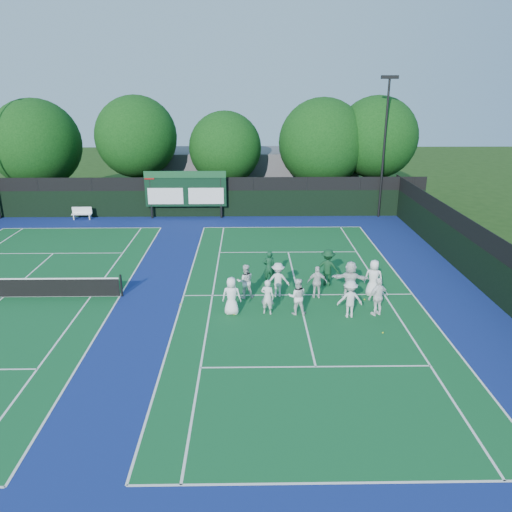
{
  "coord_description": "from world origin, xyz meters",
  "views": [
    {
      "loc": [
        -2.38,
        -20.88,
        9.57
      ],
      "look_at": [
        -2.0,
        3.0,
        1.3
      ],
      "focal_mm": 35.0,
      "sensor_mm": 36.0,
      "label": 1
    }
  ],
  "objects_px": {
    "scoreboard": "(185,189)",
    "bench": "(82,213)",
    "coach_left": "(269,267)",
    "tennis_net": "(2,287)"
  },
  "relations": [
    {
      "from": "tennis_net",
      "to": "scoreboard",
      "type": "bearing_deg",
      "value": 64.4
    },
    {
      "from": "bench",
      "to": "coach_left",
      "type": "height_order",
      "value": "coach_left"
    },
    {
      "from": "tennis_net",
      "to": "bench",
      "type": "xyz_separation_m",
      "value": [
        -0.75,
        14.37,
        0.0
      ]
    },
    {
      "from": "scoreboard",
      "to": "tennis_net",
      "type": "xyz_separation_m",
      "value": [
        -6.99,
        -14.59,
        -1.7
      ]
    },
    {
      "from": "bench",
      "to": "coach_left",
      "type": "relative_size",
      "value": 0.86
    },
    {
      "from": "scoreboard",
      "to": "coach_left",
      "type": "distance_m",
      "value": 14.25
    },
    {
      "from": "tennis_net",
      "to": "coach_left",
      "type": "xyz_separation_m",
      "value": [
        12.64,
        1.57,
        0.36
      ]
    },
    {
      "from": "scoreboard",
      "to": "bench",
      "type": "distance_m",
      "value": 7.93
    },
    {
      "from": "coach_left",
      "to": "scoreboard",
      "type": "bearing_deg",
      "value": -79.48
    },
    {
      "from": "tennis_net",
      "to": "coach_left",
      "type": "distance_m",
      "value": 12.74
    }
  ]
}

